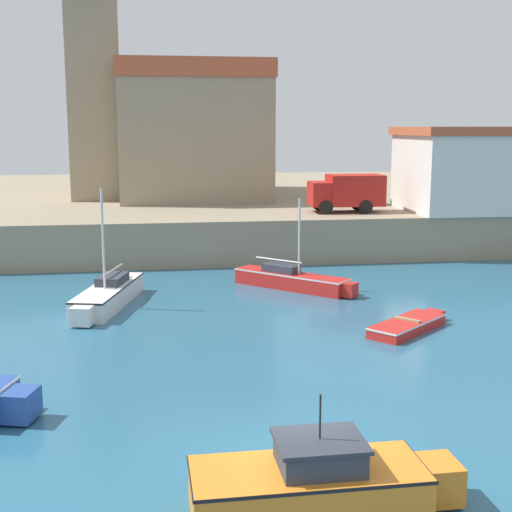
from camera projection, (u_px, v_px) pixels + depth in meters
The scene contains 9 objects.
ground_plane at pixel (298, 469), 15.76m from camera, with size 200.00×200.00×0.00m, color #28607F.
quay_seawall at pixel (189, 205), 57.36m from camera, with size 120.00×40.00×2.48m, color gray.
sailboat_red_2 at pixel (292, 279), 33.22m from camera, with size 5.10×5.03×4.26m.
motorboat_orange_3 at pixel (317, 483), 13.96m from camera, with size 5.40×1.84×2.42m.
sailboat_white_5 at pixel (108, 294), 30.03m from camera, with size 2.90×6.67×5.00m.
dinghy_red_6 at pixel (409, 325), 26.45m from camera, with size 3.86×3.48×0.49m.
church at pixel (180, 125), 51.38m from camera, with size 13.91×14.69×15.50m.
harbor_shed_mid_row at pixel (472, 169), 42.56m from camera, with size 8.12×6.90×4.98m.
truck_on_quay at pixel (347, 191), 41.95m from camera, with size 4.36×2.27×2.20m.
Camera 1 is at (-3.07, -14.36, 7.48)m, focal length 50.00 mm.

